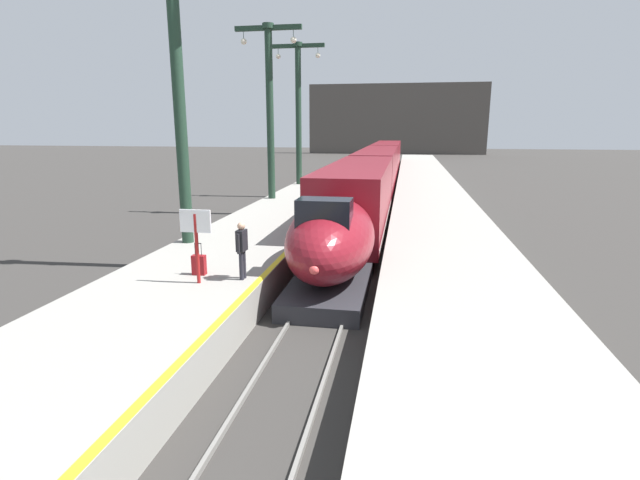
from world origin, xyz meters
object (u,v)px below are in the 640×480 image
station_column_mid (178,77)px  rolling_suitcase (199,265)px  departure_info_board (196,231)px  highspeed_train_main (377,170)px  station_column_distant (298,102)px  passenger_near_edge (242,246)px  station_column_far (270,98)px

station_column_mid → rolling_suitcase: station_column_mid is taller
station_column_mid → departure_info_board: bearing=-61.6°
highspeed_train_main → departure_info_board: highspeed_train_main is taller
rolling_suitcase → departure_info_board: bearing=-67.1°
station_column_mid → rolling_suitcase: 7.30m
station_column_distant → highspeed_train_main: bearing=24.5°
highspeed_train_main → station_column_distant: station_column_distant is taller
passenger_near_edge → departure_info_board: 1.36m
station_column_far → departure_info_board: station_column_far is taller
highspeed_train_main → rolling_suitcase: (-3.71, -26.43, -0.61)m
rolling_suitcase → station_column_mid: bearing=119.4°
rolling_suitcase → departure_info_board: departure_info_board is taller
station_column_far → rolling_suitcase: (2.19, -15.86, -5.76)m
station_column_far → rolling_suitcase: bearing=-82.2°
station_column_far → station_column_distant: station_column_distant is taller
station_column_far → departure_info_board: (2.50, -16.62, -4.56)m
station_column_far → highspeed_train_main: bearing=60.8°
station_column_distant → rolling_suitcase: size_ratio=10.62×
station_column_distant → rolling_suitcase: 24.55m
station_column_far → rolling_suitcase: station_column_far is taller
station_column_mid → station_column_distant: 19.85m
station_column_distant → rolling_suitcase: station_column_distant is taller
station_column_far → departure_info_board: bearing=-81.4°
highspeed_train_main → station_column_distant: size_ratio=5.39×
rolling_suitcase → highspeed_train_main: bearing=82.0°
highspeed_train_main → passenger_near_edge: highspeed_train_main is taller
station_column_distant → passenger_near_edge: (3.62, -23.91, -5.19)m
highspeed_train_main → rolling_suitcase: bearing=-98.0°
highspeed_train_main → departure_info_board: 27.40m
rolling_suitcase → departure_info_board: (0.32, -0.75, 1.20)m
station_column_distant → departure_info_board: (2.50, -24.49, -4.68)m
highspeed_train_main → passenger_near_edge: bearing=-94.9°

